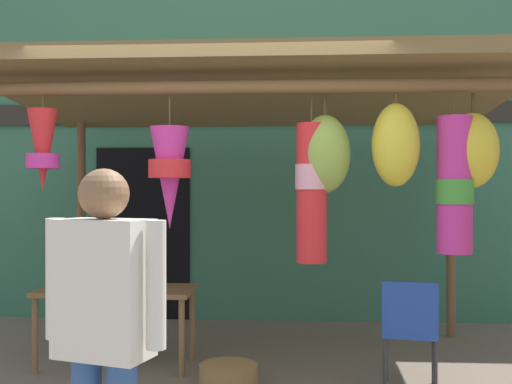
# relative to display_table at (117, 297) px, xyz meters

# --- Properties ---
(shop_facade) EXTENTS (12.80, 0.29, 3.85)m
(shop_facade) POSITION_rel_display_table_xyz_m (0.91, 2.01, 1.33)
(shop_facade) COLOR #387056
(shop_facade) RESTS_ON ground_plane
(market_stall_canopy) EXTENTS (4.37, 2.52, 2.53)m
(market_stall_canopy) POSITION_rel_display_table_xyz_m (1.30, 0.01, 1.57)
(market_stall_canopy) COLOR brown
(market_stall_canopy) RESTS_ON ground_plane
(display_table) EXTENTS (1.31, 0.60, 0.67)m
(display_table) POSITION_rel_display_table_xyz_m (0.00, 0.00, 0.00)
(display_table) COLOR brown
(display_table) RESTS_ON ground_plane
(flower_heap_on_table) EXTENTS (0.58, 0.41, 0.11)m
(flower_heap_on_table) POSITION_rel_display_table_xyz_m (-0.09, 0.04, 0.13)
(flower_heap_on_table) COLOR #D13399
(flower_heap_on_table) RESTS_ON display_table
(folding_chair) EXTENTS (0.47, 0.47, 0.84)m
(folding_chair) POSITION_rel_display_table_xyz_m (2.37, -0.52, -0.09)
(folding_chair) COLOR #2347A8
(folding_chair) RESTS_ON ground_plane
(wicker_basket_by_table) EXTENTS (0.45, 0.45, 0.18)m
(wicker_basket_by_table) POSITION_rel_display_table_xyz_m (1.02, -0.51, -0.50)
(wicker_basket_by_table) COLOR olive
(wicker_basket_by_table) RESTS_ON ground_plane
(customer_foreground) EXTENTS (0.57, 0.33, 1.60)m
(customer_foreground) POSITION_rel_display_table_xyz_m (0.70, -2.53, 0.35)
(customer_foreground) COLOR #2D5193
(customer_foreground) RESTS_ON ground_plane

